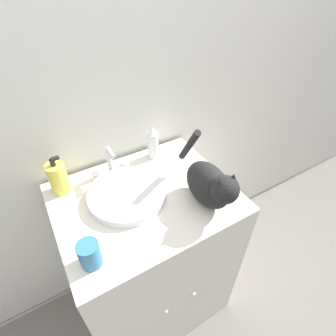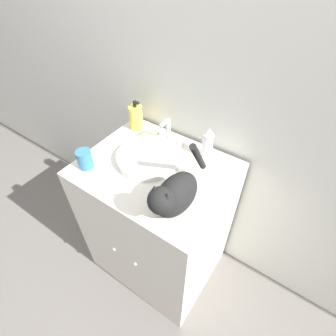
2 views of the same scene
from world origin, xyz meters
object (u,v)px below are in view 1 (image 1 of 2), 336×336
object	(u,v)px
cat	(210,184)
spray_bottle	(153,143)
cup	(90,254)
soap_bottle	(58,178)

from	to	relation	value
cat	spray_bottle	size ratio (longest dim) A/B	2.16
cup	soap_bottle	bearing A→B (deg)	90.70
soap_bottle	spray_bottle	xyz separation A→B (m)	(0.44, 0.01, 0.01)
spray_bottle	cup	xyz separation A→B (m)	(-0.44, -0.40, -0.03)
cat	spray_bottle	world-z (taller)	cat
soap_bottle	cup	size ratio (longest dim) A/B	1.82
cat	spray_bottle	distance (m)	0.38
soap_bottle	spray_bottle	distance (m)	0.44
soap_bottle	cup	world-z (taller)	soap_bottle
cat	soap_bottle	size ratio (longest dim) A/B	2.07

